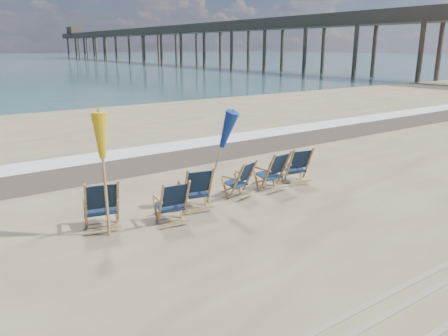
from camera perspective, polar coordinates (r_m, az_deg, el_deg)
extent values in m
cube|color=silver|center=(15.17, -13.34, 1.82)|extent=(200.00, 1.40, 0.01)
cube|color=#42362A|center=(13.83, -11.00, 0.62)|extent=(200.00, 2.60, 0.00)
cylinder|color=tan|center=(8.43, -15.35, -1.07)|extent=(0.06, 0.06, 2.35)
cone|color=gold|center=(8.26, -15.70, 3.58)|extent=(0.30, 0.30, 0.85)
cylinder|color=#A5A5AD|center=(9.82, -0.92, 1.60)|extent=(0.06, 0.06, 2.27)
cone|color=navy|center=(9.68, -0.93, 5.38)|extent=(0.30, 0.30, 0.85)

